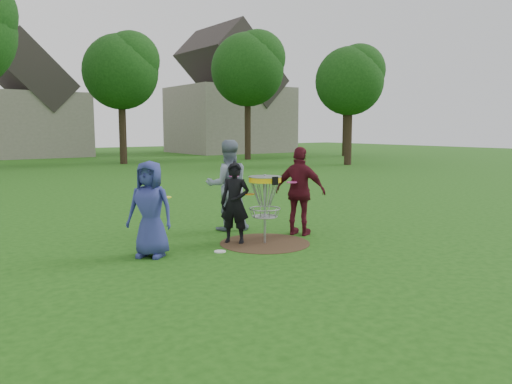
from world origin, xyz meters
TOP-DOWN VIEW (x-y plane):
  - ground at (0.00, 0.00)m, footprint 100.00×100.00m
  - dirt_patch at (0.00, 0.00)m, footprint 1.80×1.80m
  - player_blue at (-2.27, 0.37)m, footprint 0.97×0.99m
  - player_black at (-0.46, 0.38)m, footprint 0.67×0.70m
  - player_grey at (0.13, 1.56)m, footprint 1.19×1.07m
  - player_maroon at (1.08, 0.18)m, footprint 0.94×1.20m
  - disc_on_grass at (-1.10, -0.08)m, footprint 0.22×0.22m
  - disc_golf_basket at (0.00, -0.00)m, footprint 0.66×0.67m
  - held_discs at (-0.33, 0.49)m, footprint 3.01×1.37m
  - tree_row at (0.44, 20.67)m, footprint 51.20×17.42m
  - house_row at (4.78, 33.07)m, footprint 44.50×10.65m

SIDE VIEW (x-z plane):
  - ground at x=0.00m, z-range 0.00..0.00m
  - dirt_patch at x=0.00m, z-range 0.00..0.01m
  - disc_on_grass at x=-1.10m, z-range 0.00..0.02m
  - player_black at x=-0.46m, z-range 0.00..1.61m
  - player_blue at x=-2.27m, z-range 0.00..1.72m
  - player_maroon at x=1.08m, z-range 0.00..1.89m
  - player_grey at x=0.13m, z-range 0.00..2.02m
  - disc_golf_basket at x=0.00m, z-range 0.33..1.71m
  - held_discs at x=-0.33m, z-range 0.98..1.25m
  - house_row at x=4.78m, z-range -1.67..9.95m
  - tree_row at x=0.44m, z-range 1.26..11.16m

